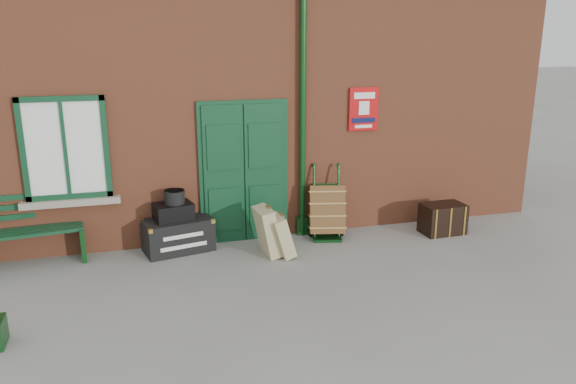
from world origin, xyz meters
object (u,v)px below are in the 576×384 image
object	(u,v)px
bench	(20,230)
houdini_trunk	(178,235)
dark_trunk	(443,219)
porter_trolley	(327,210)

from	to	relation	value
bench	houdini_trunk	xyz separation A→B (m)	(2.21, -0.08, -0.27)
bench	dark_trunk	xyz separation A→B (m)	(6.55, -0.46, -0.28)
houdini_trunk	porter_trolley	world-z (taller)	porter_trolley
bench	houdini_trunk	distance (m)	2.23
houdini_trunk	dark_trunk	world-z (taller)	houdini_trunk
dark_trunk	houdini_trunk	bearing A→B (deg)	172.87
bench	porter_trolley	bearing A→B (deg)	-8.26
porter_trolley	dark_trunk	size ratio (longest dim) A/B	1.68
dark_trunk	bench	bearing A→B (deg)	173.83
bench	dark_trunk	bearing A→B (deg)	-10.99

